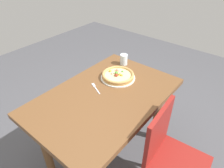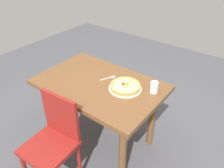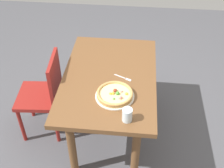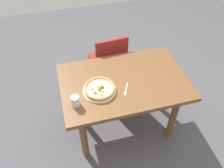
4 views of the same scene
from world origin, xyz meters
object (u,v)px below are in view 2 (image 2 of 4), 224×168
at_px(fork, 109,78).
at_px(dining_table, 100,92).
at_px(pizza, 125,86).
at_px(plate, 125,88).
at_px(drinking_glass, 154,87).
at_px(chair_near, 54,139).

bearing_deg(fork, dining_table, -163.87).
distance_m(dining_table, pizza, 0.31).
xyz_separation_m(plate, drinking_glass, (0.24, 0.11, 0.05)).
distance_m(chair_near, pizza, 0.80).
relative_size(plate, pizza, 1.08).
height_order(dining_table, fork, fork).
height_order(chair_near, plate, chair_near).
height_order(dining_table, drinking_glass, drinking_glass).
distance_m(dining_table, plate, 0.29).
xyz_separation_m(chair_near, fork, (0.03, 0.75, 0.27)).
xyz_separation_m(dining_table, pizza, (0.26, 0.07, 0.14)).
bearing_deg(fork, pizza, -78.34).
height_order(dining_table, pizza, pizza).
distance_m(dining_table, chair_near, 0.64).
bearing_deg(dining_table, fork, 81.11).
height_order(pizza, fork, pizza).
relative_size(dining_table, drinking_glass, 11.56).
xyz_separation_m(dining_table, drinking_glass, (0.50, 0.18, 0.17)).
relative_size(dining_table, chair_near, 1.39).
distance_m(plate, fork, 0.25).
bearing_deg(chair_near, pizza, -115.21).
height_order(dining_table, plate, plate).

